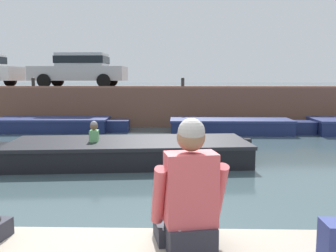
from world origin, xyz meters
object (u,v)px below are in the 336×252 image
Objects in this scene: motorboat_passing at (118,152)px; bottle_drink at (179,245)px; mooring_bollard_west at (33,82)px; person_seated_right at (189,199)px; boat_moored_central_navy at (236,126)px; boat_moored_west_navy at (58,125)px; mooring_bollard_mid at (183,82)px; car_left_inner_silver at (80,69)px.

bottle_drink is at bearing -77.17° from motorboat_passing.
mooring_bollard_west is at bearing 114.71° from bottle_drink.
person_seated_right is at bearing -64.78° from mooring_bollard_west.
motorboat_passing is at bearing 102.83° from bottle_drink.
bottle_drink is (-2.16, -11.36, 0.60)m from boat_moored_central_navy.
boat_moored_west_navy is 6.79m from boat_moored_central_navy.
person_seated_right is at bearing -67.93° from boat_moored_west_navy.
mooring_bollard_mid is at bearing 134.30° from boat_moored_central_navy.
bottle_drink is at bearing -73.15° from car_left_inner_silver.
boat_moored_central_navy is 25.89× the size of bottle_drink.
mooring_bollard_west reaches higher than boat_moored_west_navy.
car_left_inner_silver is 2.33m from mooring_bollard_west.
boat_moored_west_navy is 5.33× the size of person_seated_right.
boat_moored_central_navy is 1.22× the size of car_left_inner_silver.
bottle_drink reaches higher than boat_moored_west_navy.
car_left_inner_silver reaches higher than bottle_drink.
mooring_bollard_west reaches higher than boat_moored_central_navy.
motorboat_passing is at bearing 103.76° from person_seated_right.
person_seated_right is (-2.09, -11.20, 0.88)m from boat_moored_central_navy.
motorboat_passing is (3.18, -5.39, 0.01)m from boat_moored_west_navy.
person_seated_right reaches higher than motorboat_passing.
motorboat_passing is at bearing -70.27° from car_left_inner_silver.
boat_moored_west_navy is 0.97× the size of boat_moored_central_navy.
mooring_bollard_mid is 0.46× the size of person_seated_right.
car_left_inner_silver reaches higher than person_seated_right.
boat_moored_west_navy is at bearing 112.07° from person_seated_right.
boat_moored_central_navy reaches higher than boat_moored_west_navy.
motorboat_passing is 8.61m from mooring_bollard_west.
motorboat_passing is at bearing -59.47° from boat_moored_west_navy.
mooring_bollard_mid is 13.41m from bottle_drink.
boat_moored_central_navy is 5.47× the size of person_seated_right.
person_seated_right is (-0.13, -13.21, -0.72)m from mooring_bollard_mid.
bottle_drink reaches higher than boat_moored_central_navy.
boat_moored_west_navy is 11.56× the size of mooring_bollard_mid.
bottle_drink is at bearing -65.29° from mooring_bollard_west.
car_left_inner_silver is 4.99m from mooring_bollard_mid.
mooring_bollard_west is 1.00× the size of mooring_bollard_mid.
person_seated_right reaches higher than bottle_drink.
boat_moored_west_navy is 12.62m from bottle_drink.
mooring_bollard_mid is at bearing 89.44° from person_seated_right.
boat_moored_central_navy is (6.78, -0.37, 0.01)m from boat_moored_west_navy.
bottle_drink is (-0.07, -0.16, -0.28)m from person_seated_right.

